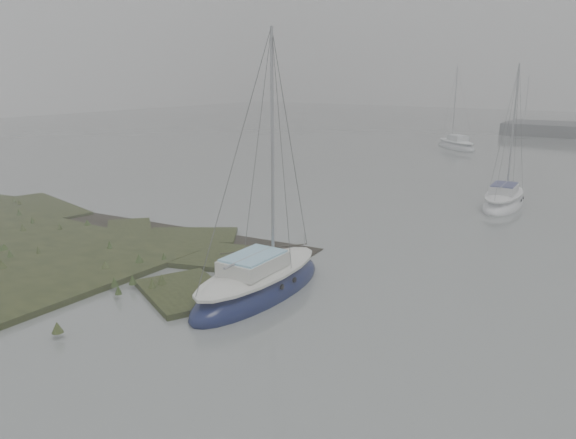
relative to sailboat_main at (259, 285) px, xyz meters
The scene contains 5 objects.
ground 29.12m from the sailboat_main, 94.90° to the left, with size 160.00×160.00×0.00m, color slate.
sailboat_main is the anchor object (origin of this frame).
sailboat_white 18.50m from the sailboat_main, 78.89° to the left, with size 2.33×6.06×8.40m.
sailboat_far_a 41.95m from the sailboat_main, 99.20° to the left, with size 5.88×5.61×8.64m.
sailboat_far_c 60.94m from the sailboat_main, 93.69° to the left, with size 5.62×4.02×7.62m.
Camera 1 is at (13.33, -13.20, 7.26)m, focal length 35.00 mm.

